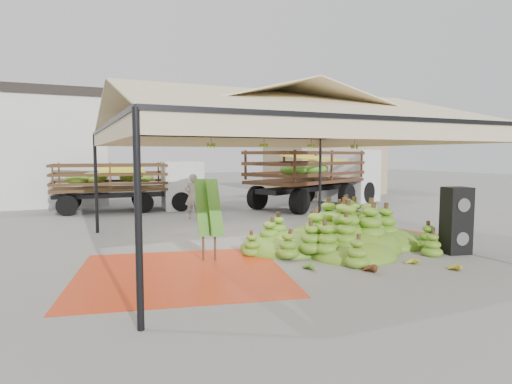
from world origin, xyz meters
name	(u,v)px	position (x,y,z in m)	size (l,w,h in m)	color
ground	(273,247)	(0.00, 0.00, 0.00)	(90.00, 90.00, 0.00)	slate
canopy_tent	(273,118)	(0.00, 0.00, 3.30)	(8.10, 8.10, 4.00)	black
building_tan	(323,160)	(10.00, 13.00, 2.07)	(6.30, 5.30, 4.10)	tan
tarp_left	(181,273)	(-2.80, -1.48, 0.01)	(4.12, 3.92, 0.01)	red
tarp_right	(365,235)	(3.21, 0.29, 0.01)	(3.57, 3.75, 0.01)	red
banana_heap	(343,225)	(1.66, -0.74, 0.57)	(5.36, 4.40, 1.15)	#497117
hand_yellow_a	(453,267)	(2.31, -3.62, 0.10)	(0.43, 0.35, 0.19)	gold
hand_yellow_b	(412,261)	(1.90, -2.90, 0.09)	(0.40, 0.33, 0.18)	#AD9F22
hand_red_a	(368,267)	(0.64, -3.01, 0.11)	(0.51, 0.41, 0.23)	#612E16
hand_red_b	(386,247)	(2.34, -1.61, 0.10)	(0.42, 0.34, 0.19)	#532213
hand_green	(306,265)	(-0.40, -2.33, 0.11)	(0.47, 0.38, 0.21)	#3E831B
hanging_bunches	(288,146)	(0.84, 0.74, 2.62)	(4.74, 0.24, 0.20)	#3F7718
speaker_stack	(456,220)	(3.70, -2.47, 0.80)	(0.69, 0.63, 1.61)	black
banana_leaves	(204,256)	(-1.94, -0.26, 0.00)	(0.96, 1.36, 3.70)	#29771F
vendor	(193,196)	(-0.53, 5.58, 0.84)	(0.61, 0.40, 1.68)	gray
truck_left	(136,180)	(-2.08, 9.00, 1.28)	(6.25, 2.67, 2.08)	#4F341A
truck_right	(322,171)	(6.35, 7.44, 1.62)	(8.08, 5.45, 2.63)	#472717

